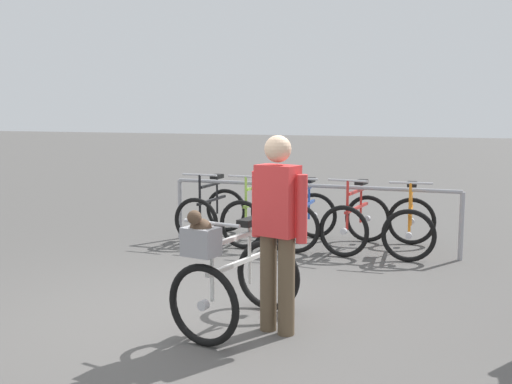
% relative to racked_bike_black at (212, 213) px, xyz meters
% --- Properties ---
extents(ground_plane, '(80.00, 80.00, 0.00)m').
position_rel_racked_bike_black_xyz_m(ground_plane, '(1.17, -3.33, -0.37)').
color(ground_plane, '#514F4C').
extents(bike_rack_rail, '(3.91, 0.11, 0.88)m').
position_rel_racked_bike_black_xyz_m(bike_rack_rail, '(1.51, -0.16, 0.32)').
color(bike_rack_rail, '#99999E').
rests_on(bike_rack_rail, ground).
extents(racked_bike_black, '(0.67, 1.11, 0.97)m').
position_rel_racked_bike_black_xyz_m(racked_bike_black, '(0.00, 0.00, 0.00)').
color(racked_bike_black, black).
rests_on(racked_bike_black, ground).
extents(racked_bike_lime, '(0.72, 1.13, 0.97)m').
position_rel_racked_bike_black_xyz_m(racked_bike_lime, '(0.70, 0.01, 0.00)').
color(racked_bike_lime, black).
rests_on(racked_bike_lime, ground).
extents(racked_bike_blue, '(0.68, 1.10, 0.97)m').
position_rel_racked_bike_black_xyz_m(racked_bike_blue, '(1.40, 0.02, -0.00)').
color(racked_bike_blue, black).
rests_on(racked_bike_blue, ground).
extents(racked_bike_red, '(0.78, 1.18, 0.98)m').
position_rel_racked_bike_black_xyz_m(racked_bike_red, '(2.10, 0.03, 0.00)').
color(racked_bike_red, black).
rests_on(racked_bike_red, ground).
extents(racked_bike_orange, '(0.75, 1.16, 0.98)m').
position_rel_racked_bike_black_xyz_m(racked_bike_orange, '(2.80, 0.04, -0.00)').
color(racked_bike_orange, black).
rests_on(racked_bike_orange, ground).
extents(featured_bicycle, '(0.84, 1.25, 1.09)m').
position_rel_racked_bike_black_xyz_m(featured_bicycle, '(1.73, -3.40, 0.12)').
color(featured_bicycle, black).
rests_on(featured_bicycle, ground).
extents(person_with_featured_bike, '(0.51, 0.28, 1.64)m').
position_rel_racked_bike_black_xyz_m(person_with_featured_bike, '(2.11, -3.29, 0.54)').
color(person_with_featured_bike, brown).
rests_on(person_with_featured_bike, ground).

